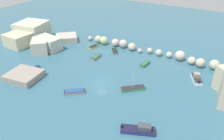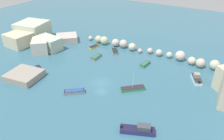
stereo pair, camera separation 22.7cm
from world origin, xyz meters
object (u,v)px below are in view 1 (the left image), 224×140
moored_boat_8 (145,64)px  moored_boat_0 (93,47)px  moored_boat_2 (133,88)px  moored_boat_5 (139,129)px  moored_boat_4 (197,78)px  moored_boat_1 (115,51)px  stone_dock (24,76)px  moored_boat_6 (74,92)px  moored_boat_7 (38,68)px  moored_boat_3 (96,57)px

moored_boat_8 → moored_boat_0: bearing=89.4°
moored_boat_2 → moored_boat_5: size_ratio=0.80×
moored_boat_4 → moored_boat_5: (-4.70, -21.80, 0.00)m
moored_boat_0 → moored_boat_4: size_ratio=0.69×
moored_boat_1 → moored_boat_4: 24.61m
stone_dock → moored_boat_6: bearing=5.4°
moored_boat_6 → moored_boat_8: size_ratio=1.19×
moored_boat_0 → moored_boat_7: bearing=178.4°
stone_dock → moored_boat_0: bearing=80.8°
moored_boat_5 → moored_boat_6: moored_boat_5 is taller
moored_boat_4 → stone_dock: bearing=93.6°
moored_boat_7 → moored_boat_6: bearing=-164.2°
moored_boat_4 → moored_boat_5: size_ratio=0.81×
moored_boat_1 → moored_boat_8: (10.94, -2.97, 0.05)m
moored_boat_1 → moored_boat_6: 22.52m
stone_dock → moored_boat_4: (35.43, 19.74, -0.20)m
moored_boat_3 → moored_boat_5: bearing=-132.6°
moored_boat_1 → stone_dock: bearing=116.8°
moored_boat_3 → moored_boat_5: 29.64m
moored_boat_1 → moored_boat_5: moored_boat_5 is taller
stone_dock → moored_boat_7: size_ratio=2.91×
stone_dock → moored_boat_1: stone_dock is taller
moored_boat_6 → moored_boat_8: 20.99m
moored_boat_5 → moored_boat_7: (-31.52, 7.12, -0.35)m
moored_boat_1 → moored_boat_2: (13.13, -14.89, 0.08)m
moored_boat_4 → moored_boat_7: size_ratio=1.95×
moored_boat_1 → moored_boat_3: moored_boat_3 is taller
moored_boat_0 → moored_boat_6: bearing=-142.7°
moored_boat_0 → moored_boat_5: moored_boat_5 is taller
stone_dock → moored_boat_3: 19.57m
moored_boat_0 → moored_boat_5: size_ratio=0.56×
moored_boat_6 → moored_boat_0: bearing=74.6°
moored_boat_6 → moored_boat_7: moored_boat_6 is taller
moored_boat_0 → moored_boat_2: bearing=-113.0°
stone_dock → moored_boat_5: bearing=-3.8°
moored_boat_0 → moored_boat_2: (20.51, -14.57, 0.13)m
moored_boat_5 → stone_dock: bearing=153.8°
moored_boat_2 → moored_boat_6: moored_boat_2 is taller
moored_boat_8 → stone_dock: bearing=140.8°
moored_boat_8 → moored_boat_4: bearing=-86.4°
stone_dock → moored_boat_6: size_ratio=1.71×
moored_boat_0 → moored_boat_7: 18.84m
moored_boat_7 → moored_boat_3: bearing=-96.7°
stone_dock → moored_boat_7: bearing=98.8°
moored_boat_3 → moored_boat_7: bearing=142.3°
moored_boat_1 → moored_boat_4: bearing=-137.2°
moored_boat_4 → moored_boat_6: size_ratio=1.14×
stone_dock → moored_boat_8: (22.07, 20.69, -0.44)m
moored_boat_2 → moored_boat_8: moored_boat_2 is taller
moored_boat_0 → moored_boat_7: (-4.55, -18.29, 0.00)m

